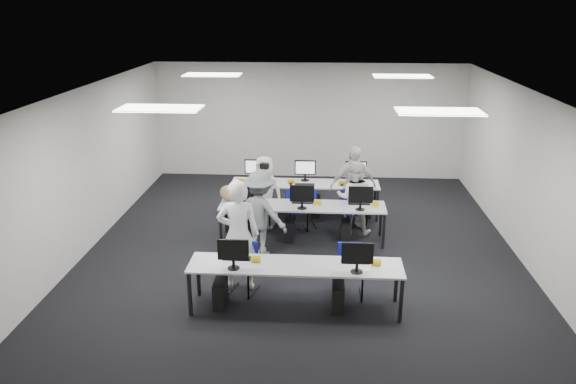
# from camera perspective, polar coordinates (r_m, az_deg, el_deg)

# --- Properties ---
(room) EXTENTS (9.00, 9.02, 3.00)m
(room) POSITION_cam_1_polar(r_m,az_deg,el_deg) (10.40, 1.45, 2.26)
(room) COLOR black
(room) RESTS_ON ground
(ceiling_panels) EXTENTS (5.20, 4.60, 0.02)m
(ceiling_panels) POSITION_cam_1_polar(r_m,az_deg,el_deg) (10.08, 1.52, 10.39)
(ceiling_panels) COLOR white
(ceiling_panels) RESTS_ON room
(desk_front) EXTENTS (3.20, 0.70, 0.73)m
(desk_front) POSITION_cam_1_polar(r_m,az_deg,el_deg) (8.46, 0.75, -7.70)
(desk_front) COLOR #B1B4B6
(desk_front) RESTS_ON ground
(desk_mid) EXTENTS (3.20, 0.70, 0.73)m
(desk_mid) POSITION_cam_1_polar(r_m,az_deg,el_deg) (10.85, 1.46, -1.59)
(desk_mid) COLOR #B1B4B6
(desk_mid) RESTS_ON ground
(desk_back) EXTENTS (3.20, 0.70, 0.73)m
(desk_back) POSITION_cam_1_polar(r_m,az_deg,el_deg) (12.17, 1.72, 0.69)
(desk_back) COLOR #B1B4B6
(desk_back) RESTS_ON ground
(equipment_front) EXTENTS (2.51, 0.41, 1.19)m
(equipment_front) POSITION_cam_1_polar(r_m,az_deg,el_deg) (8.60, -0.55, -9.64)
(equipment_front) COLOR #0C36A4
(equipment_front) RESTS_ON desk_front
(equipment_mid) EXTENTS (2.91, 0.41, 1.19)m
(equipment_mid) POSITION_cam_1_polar(r_m,az_deg,el_deg) (10.96, 0.44, -3.18)
(equipment_mid) COLOR white
(equipment_mid) RESTS_ON desk_mid
(equipment_back) EXTENTS (2.91, 0.41, 1.19)m
(equipment_back) POSITION_cam_1_polar(r_m,az_deg,el_deg) (12.29, 2.60, -0.73)
(equipment_back) COLOR white
(equipment_back) RESTS_ON desk_back
(chair_0) EXTENTS (0.51, 0.53, 0.82)m
(chair_0) POSITION_cam_1_polar(r_m,az_deg,el_deg) (9.15, -4.59, -8.56)
(chair_0) COLOR navy
(chair_0) RESTS_ON ground
(chair_1) EXTENTS (0.41, 0.45, 0.84)m
(chair_1) POSITION_cam_1_polar(r_m,az_deg,el_deg) (9.06, 6.27, -8.89)
(chair_1) COLOR navy
(chair_1) RESTS_ON ground
(chair_2) EXTENTS (0.59, 0.62, 0.97)m
(chair_2) POSITION_cam_1_polar(r_m,az_deg,el_deg) (11.69, -3.13, -2.05)
(chair_2) COLOR navy
(chair_2) RESTS_ON ground
(chair_3) EXTENTS (0.51, 0.53, 0.82)m
(chair_3) POSITION_cam_1_polar(r_m,az_deg,el_deg) (11.55, 0.88, -2.53)
(chair_3) COLOR navy
(chair_3) RESTS_ON ground
(chair_4) EXTENTS (0.54, 0.57, 0.86)m
(chair_4) POSITION_cam_1_polar(r_m,az_deg,el_deg) (11.48, 6.62, -2.74)
(chair_4) COLOR navy
(chair_4) RESTS_ON ground
(chair_5) EXTENTS (0.49, 0.52, 0.82)m
(chair_5) POSITION_cam_1_polar(r_m,az_deg,el_deg) (11.91, -3.78, -1.90)
(chair_5) COLOR navy
(chair_5) RESTS_ON ground
(chair_6) EXTENTS (0.51, 0.54, 0.85)m
(chair_6) POSITION_cam_1_polar(r_m,az_deg,el_deg) (11.70, 1.79, -2.20)
(chair_6) COLOR navy
(chair_6) RESTS_ON ground
(chair_7) EXTENTS (0.52, 0.55, 0.83)m
(chair_7) POSITION_cam_1_polar(r_m,az_deg,el_deg) (11.76, 6.94, -2.26)
(chair_7) COLOR navy
(chair_7) RESTS_ON ground
(handbag) EXTENTS (0.44, 0.34, 0.31)m
(handbag) POSITION_cam_1_polar(r_m,az_deg,el_deg) (11.08, -6.01, -0.11)
(handbag) COLOR #94754C
(handbag) RESTS_ON desk_mid
(student_0) EXTENTS (0.70, 0.49, 1.85)m
(student_0) POSITION_cam_1_polar(r_m,az_deg,el_deg) (9.00, -5.06, -4.38)
(student_0) COLOR white
(student_0) RESTS_ON ground
(student_1) EXTENTS (0.80, 0.66, 1.50)m
(student_1) POSITION_cam_1_polar(r_m,az_deg,el_deg) (11.27, 6.76, -0.57)
(student_1) COLOR white
(student_1) RESTS_ON ground
(student_2) EXTENTS (0.77, 0.54, 1.50)m
(student_2) POSITION_cam_1_polar(r_m,az_deg,el_deg) (11.52, -2.40, 0.00)
(student_2) COLOR white
(student_2) RESTS_ON ground
(student_3) EXTENTS (1.08, 0.69, 1.71)m
(student_3) POSITION_cam_1_polar(r_m,az_deg,el_deg) (11.60, 6.60, 0.54)
(student_3) COLOR white
(student_3) RESTS_ON ground
(photographer) EXTENTS (1.19, 0.96, 1.60)m
(photographer) POSITION_cam_1_polar(r_m,az_deg,el_deg) (10.21, -2.86, -2.21)
(photographer) COLOR slate
(photographer) RESTS_ON ground
(dslr_camera) EXTENTS (0.20, 0.22, 0.10)m
(dslr_camera) POSITION_cam_1_polar(r_m,az_deg,el_deg) (10.08, -2.42, 2.65)
(dslr_camera) COLOR black
(dslr_camera) RESTS_ON photographer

